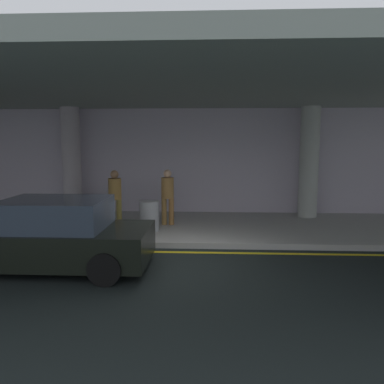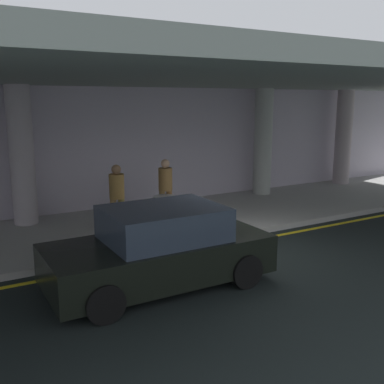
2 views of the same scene
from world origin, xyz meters
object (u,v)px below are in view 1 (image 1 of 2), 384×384
(car_black, at_px, (53,236))
(traveler_with_luggage, at_px, (115,194))
(trash_bin_steel, at_px, (149,216))
(person_waiting_for_ride, at_px, (168,193))
(support_column_left_mid, at_px, (72,162))
(support_column_center, at_px, (309,162))

(car_black, height_order, traveler_with_luggage, traveler_with_luggage)
(trash_bin_steel, bearing_deg, person_waiting_for_ride, 61.29)
(car_black, bearing_deg, support_column_left_mid, 106.67)
(car_black, bearing_deg, support_column_center, 39.75)
(support_column_left_mid, distance_m, traveler_with_luggage, 2.77)
(car_black, bearing_deg, person_waiting_for_ride, 63.16)
(person_waiting_for_ride, bearing_deg, car_black, 24.94)
(support_column_left_mid, relative_size, car_black, 0.89)
(car_black, height_order, person_waiting_for_ride, person_waiting_for_ride)
(support_column_left_mid, bearing_deg, support_column_center, 0.00)
(support_column_left_mid, bearing_deg, person_waiting_for_ride, -23.16)
(support_column_left_mid, height_order, support_column_center, same)
(support_column_left_mid, height_order, trash_bin_steel, support_column_left_mid)
(car_black, relative_size, person_waiting_for_ride, 2.44)
(support_column_center, height_order, person_waiting_for_ride, support_column_center)
(person_waiting_for_ride, height_order, trash_bin_steel, person_waiting_for_ride)
(traveler_with_luggage, height_order, trash_bin_steel, traveler_with_luggage)
(traveler_with_luggage, bearing_deg, car_black, -73.95)
(traveler_with_luggage, distance_m, person_waiting_for_ride, 1.56)
(support_column_left_mid, distance_m, support_column_center, 8.00)
(traveler_with_luggage, bearing_deg, support_column_left_mid, 160.74)
(support_column_left_mid, xyz_separation_m, support_column_center, (8.00, 0.00, 0.00))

